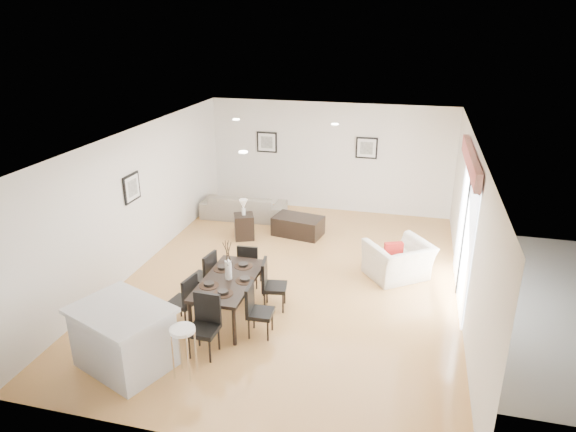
% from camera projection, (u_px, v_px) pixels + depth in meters
% --- Properties ---
extents(ground, '(8.00, 8.00, 0.00)m').
position_uv_depth(ground, '(291.00, 281.00, 9.54)').
color(ground, tan).
rests_on(ground, ground).
extents(wall_back, '(6.00, 0.04, 2.70)m').
position_uv_depth(wall_back, '(330.00, 157.00, 12.67)').
color(wall_back, white).
rests_on(wall_back, ground).
extents(wall_front, '(6.00, 0.04, 2.70)m').
position_uv_depth(wall_front, '(200.00, 343.00, 5.43)').
color(wall_front, white).
rests_on(wall_front, ground).
extents(wall_left, '(0.04, 8.00, 2.70)m').
position_uv_depth(wall_left, '(138.00, 200.00, 9.73)').
color(wall_left, white).
rests_on(wall_left, ground).
extents(wall_right, '(0.04, 8.00, 2.70)m').
position_uv_depth(wall_right, '(469.00, 229.00, 8.36)').
color(wall_right, white).
rests_on(wall_right, ground).
extents(ceiling, '(6.00, 8.00, 0.02)m').
position_uv_depth(ceiling, '(291.00, 138.00, 8.56)').
color(ceiling, white).
rests_on(ceiling, wall_back).
extents(sofa, '(2.05, 0.87, 0.59)m').
position_uv_depth(sofa, '(244.00, 206.00, 12.48)').
color(sofa, gray).
rests_on(sofa, ground).
extents(armchair, '(1.43, 1.40, 0.70)m').
position_uv_depth(armchair, '(398.00, 260.00, 9.56)').
color(armchair, white).
rests_on(armchair, ground).
extents(dining_table, '(0.81, 1.62, 0.67)m').
position_uv_depth(dining_table, '(229.00, 282.00, 8.23)').
color(dining_table, black).
rests_on(dining_table, ground).
extents(dining_chair_wnear, '(0.44, 0.44, 0.85)m').
position_uv_depth(dining_chair_wnear, '(186.00, 298.00, 8.03)').
color(dining_chair_wnear, black).
rests_on(dining_chair_wnear, ground).
extents(dining_chair_wfar, '(0.45, 0.45, 0.88)m').
position_uv_depth(dining_chair_wfar, '(206.00, 274.00, 8.76)').
color(dining_chair_wfar, black).
rests_on(dining_chair_wfar, ground).
extents(dining_chair_enear, '(0.39, 0.39, 0.84)m').
position_uv_depth(dining_chair_enear, '(256.00, 307.00, 7.78)').
color(dining_chair_enear, black).
rests_on(dining_chair_enear, ground).
extents(dining_chair_efar, '(0.45, 0.45, 0.87)m').
position_uv_depth(dining_chair_efar, '(270.00, 282.00, 8.50)').
color(dining_chair_efar, black).
rests_on(dining_chair_efar, ground).
extents(dining_chair_head, '(0.42, 0.42, 0.91)m').
position_uv_depth(dining_chair_head, '(205.00, 321.00, 7.36)').
color(dining_chair_head, black).
rests_on(dining_chair_head, ground).
extents(dining_chair_foot, '(0.39, 0.39, 0.83)m').
position_uv_depth(dining_chair_foot, '(249.00, 263.00, 9.19)').
color(dining_chair_foot, black).
rests_on(dining_chair_foot, ground).
extents(vase, '(0.80, 1.26, 0.66)m').
position_uv_depth(vase, '(228.00, 265.00, 8.11)').
color(vase, white).
rests_on(vase, dining_table).
extents(coffee_table, '(1.16, 0.82, 0.43)m').
position_uv_depth(coffee_table, '(298.00, 226.00, 11.51)').
color(coffee_table, black).
rests_on(coffee_table, ground).
extents(side_table, '(0.55, 0.55, 0.55)m').
position_uv_depth(side_table, '(244.00, 227.00, 11.30)').
color(side_table, black).
rests_on(side_table, ground).
extents(table_lamp, '(0.18, 0.18, 0.35)m').
position_uv_depth(table_lamp, '(243.00, 205.00, 11.12)').
color(table_lamp, white).
rests_on(table_lamp, side_table).
extents(cushion, '(0.36, 0.23, 0.34)m').
position_uv_depth(cushion, '(393.00, 251.00, 9.41)').
color(cushion, maroon).
rests_on(cushion, armchair).
extents(kitchen_island, '(1.58, 1.42, 0.91)m').
position_uv_depth(kitchen_island, '(123.00, 337.00, 7.07)').
color(kitchen_island, '#BCBDBF').
rests_on(kitchen_island, ground).
extents(bar_stool, '(0.34, 0.34, 0.75)m').
position_uv_depth(bar_stool, '(183.00, 335.00, 6.80)').
color(bar_stool, white).
rests_on(bar_stool, ground).
extents(framed_print_back_left, '(0.52, 0.04, 0.52)m').
position_uv_depth(framed_print_back_left, '(267.00, 142.00, 12.90)').
color(framed_print_back_left, black).
rests_on(framed_print_back_left, wall_back).
extents(framed_print_back_right, '(0.52, 0.04, 0.52)m').
position_uv_depth(framed_print_back_right, '(367.00, 148.00, 12.33)').
color(framed_print_back_right, black).
rests_on(framed_print_back_right, wall_back).
extents(framed_print_left_wall, '(0.04, 0.52, 0.52)m').
position_uv_depth(framed_print_left_wall, '(132.00, 188.00, 9.44)').
color(framed_print_left_wall, black).
rests_on(framed_print_left_wall, wall_left).
extents(sliding_door, '(0.12, 2.70, 2.57)m').
position_uv_depth(sliding_door, '(467.00, 205.00, 8.53)').
color(sliding_door, white).
rests_on(sliding_door, wall_right).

